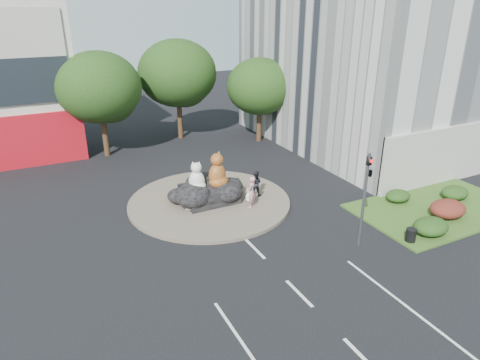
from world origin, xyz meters
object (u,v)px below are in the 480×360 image
object	(u,v)px
kitten_white	(249,194)
litter_bin	(411,235)
cat_tabby	(217,169)
cat_white	(197,176)
pedestrian_dark	(256,183)
kitten_calico	(189,203)
pedestrian_pink	(251,192)

from	to	relation	value
kitten_white	litter_bin	size ratio (longest dim) A/B	1.31
cat_tabby	kitten_white	bearing A→B (deg)	-66.11
kitten_white	litter_bin	distance (m)	9.49
cat_tabby	kitten_white	world-z (taller)	cat_tabby
cat_white	kitten_white	size ratio (longest dim) A/B	2.05
cat_tabby	litter_bin	size ratio (longest dim) A/B	3.26
pedestrian_dark	litter_bin	bearing A→B (deg)	158.70
kitten_white	litter_bin	xyz separation A→B (m)	(5.35, -7.83, -0.19)
kitten_calico	kitten_white	world-z (taller)	kitten_white
kitten_calico	pedestrian_dark	xyz separation A→B (m)	(4.53, 0.08, 0.37)
kitten_white	pedestrian_dark	xyz separation A→B (m)	(0.77, 0.61, 0.36)
cat_tabby	litter_bin	xyz separation A→B (m)	(7.01, -8.86, -1.76)
kitten_calico	litter_bin	distance (m)	12.36
cat_white	pedestrian_dark	world-z (taller)	cat_white
kitten_calico	kitten_white	size ratio (longest dim) A/B	1.00
pedestrian_pink	pedestrian_dark	bearing A→B (deg)	-170.53
pedestrian_pink	kitten_calico	bearing A→B (deg)	-62.87
cat_white	pedestrian_pink	bearing A→B (deg)	-8.12
cat_white	pedestrian_pink	size ratio (longest dim) A/B	0.97
kitten_white	pedestrian_dark	distance (m)	1.05
cat_white	cat_tabby	bearing A→B (deg)	22.79
kitten_calico	pedestrian_dark	size ratio (longest dim) A/B	0.55
kitten_calico	litter_bin	world-z (taller)	kitten_calico
pedestrian_dark	litter_bin	xyz separation A→B (m)	(4.57, -8.44, -0.55)
litter_bin	pedestrian_pink	bearing A→B (deg)	128.08
cat_white	cat_tabby	size ratio (longest dim) A/B	0.82
pedestrian_dark	litter_bin	distance (m)	9.62
pedestrian_dark	litter_bin	world-z (taller)	pedestrian_dark
cat_tabby	pedestrian_pink	world-z (taller)	cat_tabby
cat_white	kitten_calico	distance (m)	1.67
pedestrian_pink	litter_bin	xyz separation A→B (m)	(5.58, -7.12, -0.69)
kitten_calico	pedestrian_dark	distance (m)	4.54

